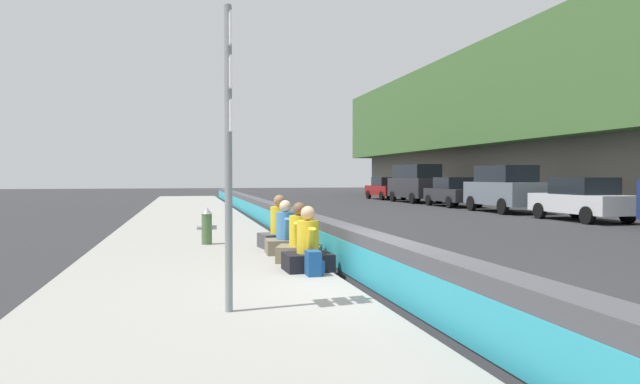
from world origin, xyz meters
The scene contains 15 objects.
ground_plane centered at (0.00, 0.00, 0.00)m, with size 160.00×160.00×0.00m, color #2B2B2D.
sidewalk_strip centered at (0.00, 2.65, 0.07)m, with size 80.00×4.40×0.14m, color gray.
jersey_barrier centered at (0.00, 0.00, 0.42)m, with size 76.00×0.45×0.85m.
route_sign_post centered at (-1.09, 2.33, 2.23)m, with size 0.44×0.09×3.60m.
fire_hydrant centered at (5.71, 2.34, 0.59)m, with size 0.26×0.46×0.88m.
seated_person_foreground centered at (1.53, 0.81, 0.48)m, with size 0.71×0.82×1.10m.
seated_person_middle centered at (2.53, 0.76, 0.49)m, with size 0.91×0.98×1.12m.
seated_person_rear centered at (3.69, 0.82, 0.49)m, with size 0.71×0.82×1.11m.
seated_person_far centered at (4.71, 0.77, 0.51)m, with size 0.84×0.95×1.19m.
backpack centered at (1.03, 0.82, 0.33)m, with size 0.32×0.28×0.40m.
parked_car_third centered at (11.18, -12.31, 0.86)m, with size 4.52×1.99×1.71m.
parked_car_fourth centered at (16.65, -12.29, 1.18)m, with size 4.86×2.19×2.28m.
parked_car_midline centered at (22.07, -12.32, 0.86)m, with size 4.55×2.05×1.71m.
parked_car_far centered at (27.49, -12.31, 1.35)m, with size 5.16×2.22×2.56m.
parked_car_farther centered at (32.96, -12.20, 0.86)m, with size 4.55×2.04×1.71m.
Camera 1 is at (-7.74, 2.84, 1.73)m, focal length 31.46 mm.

